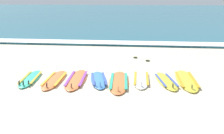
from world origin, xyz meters
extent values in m
plane|color=beige|center=(0.00, 0.00, 0.00)|extent=(80.00, 80.00, 0.00)
cube|color=#23667A|center=(0.00, 36.15, 0.05)|extent=(80.00, 60.00, 0.10)
cube|color=white|center=(0.00, 6.79, 0.06)|extent=(80.00, 1.28, 0.11)
ellipsoid|color=#2DB793|center=(-2.05, -0.11, 0.04)|extent=(0.74, 2.03, 0.07)
cube|color=gold|center=(-2.23, -0.13, 0.08)|extent=(0.24, 1.38, 0.01)
cube|color=gold|center=(-1.87, -0.08, 0.08)|extent=(0.24, 1.38, 0.01)
cube|color=black|center=(-1.96, -0.87, 0.12)|extent=(0.02, 0.09, 0.11)
cube|color=black|center=(-2.10, -0.83, 0.12)|extent=(0.02, 0.09, 0.11)
cube|color=black|center=(-1.83, -0.80, 0.12)|extent=(0.02, 0.09, 0.11)
ellipsoid|color=orange|center=(-1.27, -0.13, 0.04)|extent=(0.64, 2.18, 0.07)
cube|color=gold|center=(-1.46, -0.14, 0.08)|extent=(0.15, 1.51, 0.01)
cube|color=gold|center=(-1.07, -0.12, 0.08)|extent=(0.15, 1.51, 0.01)
cube|color=black|center=(-1.22, -0.97, 0.12)|extent=(0.02, 0.09, 0.11)
ellipsoid|color=orange|center=(-0.60, -0.02, 0.04)|extent=(0.75, 2.36, 0.07)
cube|color=purple|center=(-0.81, -0.04, 0.08)|extent=(0.20, 1.63, 0.01)
cube|color=purple|center=(-0.39, -0.01, 0.08)|extent=(0.20, 1.63, 0.01)
cube|color=black|center=(-0.53, -0.93, 0.12)|extent=(0.02, 0.09, 0.11)
ellipsoid|color=#3875CC|center=(0.09, 0.02, 0.04)|extent=(0.90, 2.02, 0.07)
cube|color=#334CB2|center=(-0.09, -0.02, 0.08)|extent=(0.37, 1.35, 0.01)
cube|color=#334CB2|center=(0.26, 0.06, 0.08)|extent=(0.37, 1.35, 0.01)
cube|color=black|center=(0.25, -0.72, 0.12)|extent=(0.03, 0.09, 0.11)
cube|color=black|center=(0.11, -0.69, 0.12)|extent=(0.03, 0.09, 0.11)
cube|color=black|center=(0.37, -0.64, 0.12)|extent=(0.03, 0.09, 0.11)
ellipsoid|color=orange|center=(0.73, -0.13, 0.04)|extent=(0.77, 2.43, 0.07)
cube|color=teal|center=(0.51, -0.15, 0.08)|extent=(0.20, 1.68, 0.01)
cube|color=teal|center=(0.94, -0.12, 0.08)|extent=(0.20, 1.68, 0.01)
cube|color=black|center=(0.79, -1.06, 0.12)|extent=(0.02, 0.09, 0.11)
ellipsoid|color=white|center=(1.39, 0.23, 0.04)|extent=(0.56, 2.07, 0.07)
cube|color=gold|center=(1.21, 0.23, 0.08)|extent=(0.10, 1.44, 0.01)
cube|color=gold|center=(1.58, 0.23, 0.08)|extent=(0.10, 1.44, 0.01)
cube|color=black|center=(1.41, -0.57, 0.12)|extent=(0.01, 0.09, 0.11)
ellipsoid|color=yellow|center=(2.14, 0.11, 0.04)|extent=(0.84, 2.00, 0.07)
cube|color=#334CB2|center=(1.97, 0.08, 0.08)|extent=(0.32, 1.35, 0.01)
cube|color=#334CB2|center=(2.32, 0.14, 0.08)|extent=(0.32, 1.35, 0.01)
cube|color=black|center=(2.28, -0.63, 0.12)|extent=(0.03, 0.09, 0.11)
ellipsoid|color=yellow|center=(2.77, 0.27, 0.04)|extent=(0.67, 2.40, 0.07)
cube|color=gold|center=(2.56, 0.26, 0.08)|extent=(0.13, 1.67, 0.01)
cube|color=gold|center=(2.99, 0.27, 0.08)|extent=(0.13, 1.67, 0.01)
cube|color=black|center=(2.80, -0.66, 0.12)|extent=(0.01, 0.09, 0.11)
ellipsoid|color=#2D381E|center=(1.61, 2.89, 0.03)|extent=(0.18, 0.14, 0.06)
ellipsoid|color=#2D381E|center=(1.09, 3.43, 0.03)|extent=(0.18, 0.15, 0.06)
camera|label=1|loc=(1.48, -8.41, 2.57)|focal=46.21mm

